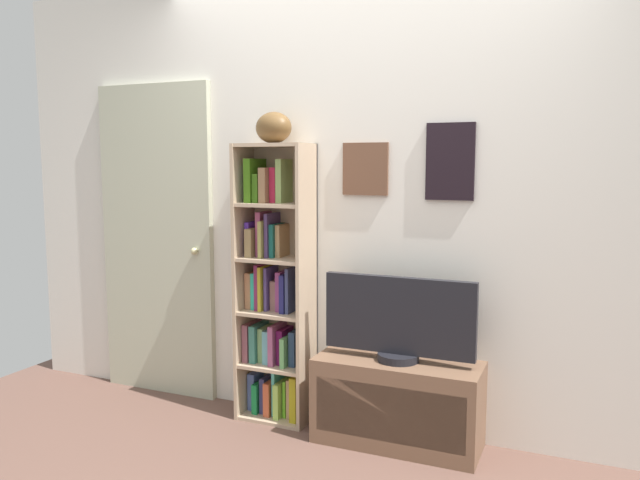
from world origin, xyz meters
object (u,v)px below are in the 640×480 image
television (399,319)px  door (157,242)px  bookshelf (274,295)px  tv_stand (397,403)px  football (274,128)px

television → door: bearing=174.7°
bookshelf → television: size_ratio=1.99×
door → tv_stand: bearing=-5.3°
television → football: bearing=176.2°
bookshelf → tv_stand: bearing=-5.9°
football → television: football is taller
door → football: bearing=-6.5°
bookshelf → television: (0.77, -0.08, -0.05)m
bookshelf → tv_stand: size_ratio=1.83×
tv_stand → door: 1.83m
football → television: bearing=-3.8°
bookshelf → door: door is taller
football → tv_stand: bearing=-3.9°
bookshelf → television: bearing=-5.9°
bookshelf → football: bearing=-55.7°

